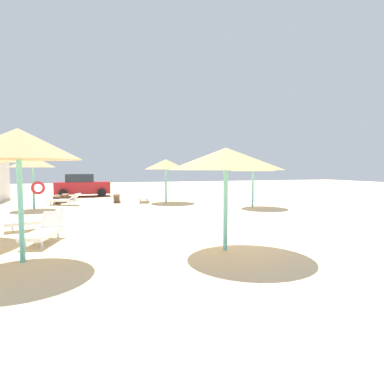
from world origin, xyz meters
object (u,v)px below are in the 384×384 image
at_px(parasol_1, 18,144).
at_px(bench_2, 117,197).
at_px(parasol_3, 33,163).
at_px(lounger_0, 36,221).
at_px(lounger_3, 64,200).
at_px(parasol_2, 166,164).
at_px(bench_0, 64,197).
at_px(parasol_4, 226,159).
at_px(bench_1, 58,198).
at_px(lounger_2, 144,197).
at_px(parasol_5, 253,167).
at_px(parked_car, 82,186).
at_px(lounger_1, 44,231).

bearing_deg(parasol_1, bench_2, 75.41).
distance_m(parasol_1, parasol_3, 10.54).
relative_size(parasol_1, bench_2, 1.98).
height_order(lounger_0, lounger_3, lounger_0).
distance_m(parasol_2, bench_0, 6.85).
bearing_deg(parasol_4, bench_1, 110.87).
bearing_deg(bench_0, lounger_2, -18.46).
relative_size(parasol_2, bench_1, 1.80).
xyz_separation_m(parasol_4, parasol_5, (5.33, 7.96, -0.15)).
xyz_separation_m(lounger_0, parked_car, (1.39, 13.37, 0.50)).
height_order(parasol_5, lounger_0, parasol_5).
height_order(bench_0, bench_1, same).
relative_size(parasol_3, parasol_4, 0.93).
xyz_separation_m(parasol_5, bench_2, (-6.93, 5.08, -1.89)).
bearing_deg(bench_1, lounger_3, -68.43).
distance_m(parasol_3, bench_0, 4.05).
xyz_separation_m(lounger_0, lounger_1, (0.50, -2.16, 0.01)).
bearing_deg(parasol_2, parked_car, 130.09).
bearing_deg(parasol_1, parasol_2, 61.42).
distance_m(parasol_2, bench_2, 3.77).
bearing_deg(bench_1, bench_2, -5.95).
bearing_deg(parasol_4, parasol_5, 56.21).
bearing_deg(parasol_3, lounger_0, -81.51).
bearing_deg(parasol_1, lounger_0, 93.69).
xyz_separation_m(parasol_1, parked_car, (1.12, 17.51, -1.86)).
bearing_deg(bench_1, lounger_2, -9.10).
xyz_separation_m(parasol_4, lounger_0, (-5.13, 4.65, -2.07)).
height_order(lounger_3, bench_0, lounger_3).
bearing_deg(lounger_3, bench_0, 93.33).
relative_size(lounger_2, bench_1, 1.33).
xyz_separation_m(lounger_2, bench_2, (-1.66, 0.46, 0.04)).
bearing_deg(lounger_1, parasol_2, 57.62).
distance_m(lounger_2, bench_0, 5.10).
bearing_deg(lounger_1, parasol_1, -96.79).
bearing_deg(lounger_0, lounger_1, -76.84).
bearing_deg(parasol_3, lounger_2, 14.58).
bearing_deg(bench_0, parked_car, 74.91).
relative_size(lounger_1, bench_2, 1.27).
bearing_deg(lounger_0, lounger_3, 86.49).
relative_size(parasol_3, bench_1, 1.84).
xyz_separation_m(parasol_3, lounger_1, (1.45, -8.48, -2.12)).
xyz_separation_m(lounger_0, lounger_2, (5.19, 7.92, -0.01)).
distance_m(lounger_1, lounger_3, 9.77).
xyz_separation_m(parasol_2, bench_1, (-6.48, 1.45, -2.05)).
height_order(lounger_2, lounger_3, lounger_3).
height_order(parasol_5, bench_0, parasol_5).
distance_m(bench_0, parked_car, 4.00).
height_order(parasol_1, lounger_1, parasol_1).
height_order(parasol_3, parked_car, parasol_3).
height_order(parasol_3, parasol_5, parasol_3).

